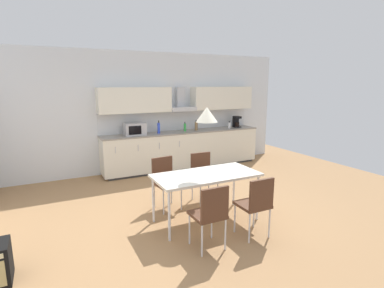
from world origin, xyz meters
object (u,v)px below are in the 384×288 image
Objects in this scene: bottle_brown at (196,126)px; bottle_blue at (159,128)px; bottle_green at (185,127)px; chair_far_left at (165,178)px; dining_table at (206,177)px; chair_near_left at (211,211)px; chair_far_right at (203,172)px; microwave at (135,129)px; coffee_maker at (236,122)px; pendant_lamp at (207,115)px; chair_near_right at (256,201)px; bottle_white at (229,125)px.

bottle_blue is (-1.02, -0.03, 0.02)m from bottle_brown.
bottle_green reaches higher than chair_far_left.
dining_table is 1.84× the size of chair_far_left.
bottle_brown is 4.06m from chair_near_left.
chair_near_left is at bearing -100.39° from bottle_blue.
chair_near_left is at bearing -114.72° from bottle_brown.
bottle_green is at bearing 69.47° from chair_near_left.
bottle_blue is at bearing 91.48° from chair_far_right.
microwave is 3.69m from chair_near_left.
chair_far_left is at bearing 90.39° from chair_near_left.
bottle_green is 3.96m from chair_near_left.
coffee_maker is (2.84, 0.03, 0.01)m from microwave.
dining_table is 0.86m from chair_far_right.
dining_table is at bearing -84.59° from microwave.
bottle_blue is at bearing -1.26° from microwave.
chair_far_left is at bearing 115.82° from pendant_lamp.
coffee_maker reaches higher than chair_near_right.
pendant_lamp is (-1.02, -2.91, 0.63)m from bottle_green.
chair_far_left is at bearing -142.03° from bottle_white.
bottle_blue is at bearing 179.05° from bottle_white.
coffee_maker is 4.32m from chair_near_right.
pendant_lamp is at bearing -115.38° from chair_far_right.
chair_near_right is 1.53m from chair_far_right.
chair_near_left is 2.72× the size of pendant_lamp.
microwave is 2.92m from dining_table.
bottle_brown reaches higher than chair_far_right.
coffee_maker reaches higher than microwave.
bottle_brown is 0.29× the size of chair_far_right.
bottle_brown is 0.16× the size of dining_table.
bottle_green is at bearing 70.74° from dining_table.
microwave is 2.28m from chair_far_right.
chair_near_left is at bearing 180.00° from chair_near_right.
chair_far_right is at bearing 0.04° from chair_far_left.
microwave is 2.96m from pendant_lamp.
bottle_green reaches higher than dining_table.
chair_near_left is (-2.92, -3.68, -0.55)m from coffee_maker.
bottle_white is 0.12× the size of dining_table.
microwave is at bearing -179.50° from bottle_brown.
microwave is 2.08× the size of bottle_green.
coffee_maker is at bearing 14.68° from bottle_white.
chair_far_right is (-1.93, -2.08, -0.48)m from bottle_white.
coffee_maker is 1.17× the size of bottle_brown.
chair_far_left is 2.72× the size of pendant_lamp.
chair_far_right is 1.00× the size of chair_near_left.
bottle_green is at bearing 176.69° from bottle_white.
chair_far_left is (-0.37, 0.76, -0.18)m from dining_table.
bottle_green is (1.29, 0.03, -0.04)m from microwave.
chair_far_right is at bearing -88.52° from bottle_blue.
chair_far_right is at bearing -135.73° from coffee_maker.
dining_table is (-1.02, -2.91, -0.32)m from bottle_green.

